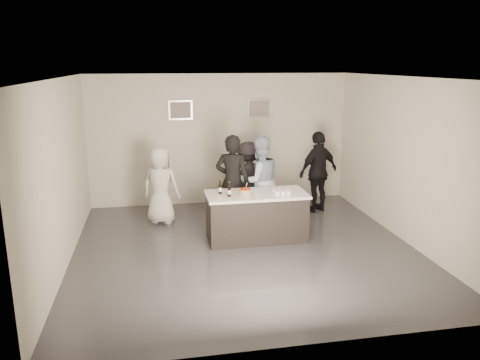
{
  "coord_description": "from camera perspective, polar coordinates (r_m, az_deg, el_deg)",
  "views": [
    {
      "loc": [
        -1.52,
        -7.65,
        3.25
      ],
      "look_at": [
        0.0,
        0.5,
        1.15
      ],
      "focal_mm": 35.0,
      "sensor_mm": 36.0,
      "label": 1
    }
  ],
  "objects": [
    {
      "name": "person_main_black",
      "position": [
        9.23,
        -0.92,
        -0.25
      ],
      "size": [
        0.81,
        0.69,
        1.89
      ],
      "primitive_type": "imported",
      "rotation": [
        0.0,
        0.0,
        2.74
      ],
      "color": "black",
      "rests_on": "ground"
    },
    {
      "name": "wall_back",
      "position": [
        10.9,
        -2.42,
        4.95
      ],
      "size": [
        6.0,
        0.04,
        3.0
      ],
      "primitive_type": "cube",
      "color": "beige",
      "rests_on": "ground"
    },
    {
      "name": "ceiling",
      "position": [
        7.81,
        0.69,
        12.38
      ],
      "size": [
        6.0,
        6.0,
        0.0
      ],
      "primitive_type": "plane",
      "rotation": [
        3.14,
        0.0,
        0.0
      ],
      "color": "white"
    },
    {
      "name": "picture_right",
      "position": [
        10.95,
        2.28,
        8.69
      ],
      "size": [
        0.54,
        0.04,
        0.44
      ],
      "primitive_type": "cube",
      "color": "#B2B2B7",
      "rests_on": "wall_back"
    },
    {
      "name": "beer_bottle_b",
      "position": [
        8.38,
        -1.31,
        -1.16
      ],
      "size": [
        0.07,
        0.07,
        0.26
      ],
      "primitive_type": "cylinder",
      "color": "black",
      "rests_on": "bar_counter"
    },
    {
      "name": "wall_left",
      "position": [
        7.99,
        -20.96,
        0.6
      ],
      "size": [
        0.04,
        6.0,
        3.0
      ],
      "primitive_type": "cube",
      "color": "beige",
      "rests_on": "ground"
    },
    {
      "name": "bar_counter",
      "position": [
        8.76,
        2.0,
        -4.45
      ],
      "size": [
        1.86,
        0.86,
        0.9
      ],
      "primitive_type": "cube",
      "color": "white",
      "rests_on": "ground"
    },
    {
      "name": "floor",
      "position": [
        8.45,
        0.63,
        -8.41
      ],
      "size": [
        6.0,
        6.0,
        0.0
      ],
      "primitive_type": "plane",
      "color": "#3D3D42",
      "rests_on": "ground"
    },
    {
      "name": "picture_left",
      "position": [
        10.69,
        -7.27,
        8.46
      ],
      "size": [
        0.54,
        0.04,
        0.44
      ],
      "primitive_type": "cube",
      "color": "#B2B2B7",
      "rests_on": "wall_back"
    },
    {
      "name": "wall_front",
      "position": [
        5.2,
        7.14,
        -5.56
      ],
      "size": [
        6.0,
        0.04,
        3.0
      ],
      "primitive_type": "cube",
      "color": "beige",
      "rests_on": "ground"
    },
    {
      "name": "cake",
      "position": [
        8.56,
        0.63,
        -1.47
      ],
      "size": [
        0.22,
        0.22,
        0.08
      ],
      "primitive_type": "cylinder",
      "color": "orange",
      "rests_on": "bar_counter"
    },
    {
      "name": "candles",
      "position": [
        8.33,
        0.36,
        -2.16
      ],
      "size": [
        0.24,
        0.08,
        0.01
      ],
      "primitive_type": "cube",
      "color": "pink",
      "rests_on": "bar_counter"
    },
    {
      "name": "person_guest_back",
      "position": [
        10.13,
        0.99,
        0.21
      ],
      "size": [
        1.19,
        0.99,
        1.6
      ],
      "primitive_type": "imported",
      "rotation": [
        0.0,
        0.0,
        3.59
      ],
      "color": "black",
      "rests_on": "ground"
    },
    {
      "name": "beer_bottle_a",
      "position": [
        8.55,
        -2.45,
        -0.86
      ],
      "size": [
        0.07,
        0.07,
        0.26
      ],
      "primitive_type": "cylinder",
      "color": "black",
      "rests_on": "bar_counter"
    },
    {
      "name": "tumbler_cluster",
      "position": [
        8.6,
        5.09,
        -1.43
      ],
      "size": [
        0.3,
        0.3,
        0.08
      ],
      "primitive_type": "cube",
      "color": "orange",
      "rests_on": "bar_counter"
    },
    {
      "name": "wall_right",
      "position": [
        9.06,
        19.63,
        2.24
      ],
      "size": [
        0.04,
        6.0,
        3.0
      ],
      "primitive_type": "cube",
      "color": "beige",
      "rests_on": "ground"
    },
    {
      "name": "person_guest_right",
      "position": [
        10.46,
        9.52,
        1.0
      ],
      "size": [
        1.14,
        0.83,
        1.79
      ],
      "primitive_type": "imported",
      "rotation": [
        0.0,
        0.0,
        3.56
      ],
      "color": "black",
      "rests_on": "ground"
    },
    {
      "name": "person_guest_left",
      "position": [
        9.71,
        -9.63,
        -0.65
      ],
      "size": [
        0.91,
        0.77,
        1.59
      ],
      "primitive_type": "imported",
      "rotation": [
        0.0,
        0.0,
        2.73
      ],
      "color": "silver",
      "rests_on": "ground"
    },
    {
      "name": "person_main_blue",
      "position": [
        9.48,
        2.36,
        -0.09
      ],
      "size": [
        1.02,
        0.88,
        1.82
      ],
      "primitive_type": "imported",
      "rotation": [
        0.0,
        0.0,
        3.38
      ],
      "color": "#9FB5D0",
      "rests_on": "ground"
    }
  ]
}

